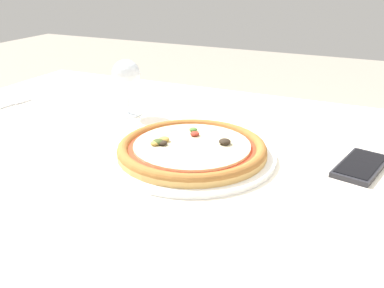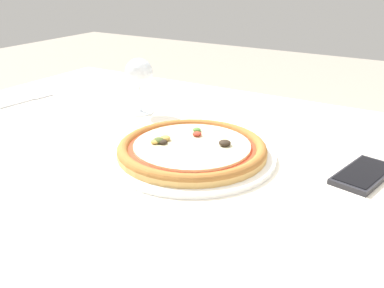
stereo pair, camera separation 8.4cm
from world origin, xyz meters
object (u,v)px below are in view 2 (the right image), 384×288
object	(u,v)px
wine_glass_far_left	(139,75)
cell_phone	(364,174)
fork	(27,100)
pizza_plate	(192,150)
dining_table	(176,185)

from	to	relation	value
wine_glass_far_left	cell_phone	size ratio (longest dim) A/B	0.91
fork	wine_glass_far_left	bearing A→B (deg)	14.19
pizza_plate	fork	world-z (taller)	pizza_plate
wine_glass_far_left	pizza_plate	bearing A→B (deg)	-33.48
wine_glass_far_left	fork	bearing A→B (deg)	-165.81
dining_table	wine_glass_far_left	distance (m)	0.32
fork	cell_phone	size ratio (longest dim) A/B	1.09
dining_table	pizza_plate	size ratio (longest dim) A/B	4.27
dining_table	cell_phone	xyz separation A→B (m)	(0.36, 0.07, 0.09)
fork	cell_phone	xyz separation A→B (m)	(0.91, 0.00, 0.00)
dining_table	cell_phone	distance (m)	0.38
pizza_plate	cell_phone	xyz separation A→B (m)	(0.31, 0.09, -0.01)
dining_table	fork	world-z (taller)	fork
cell_phone	fork	bearing A→B (deg)	-179.75
fork	wine_glass_far_left	xyz separation A→B (m)	(0.34, 0.09, 0.10)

